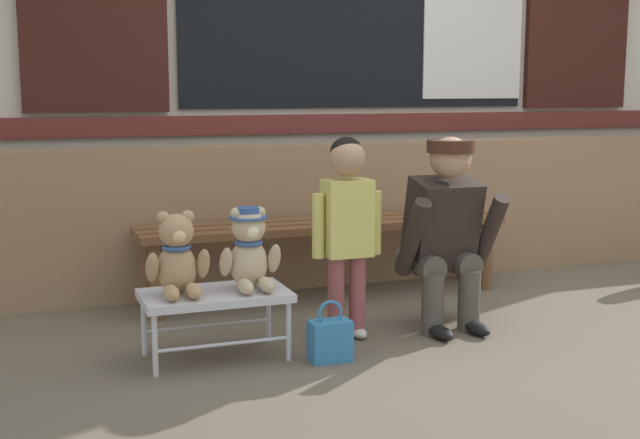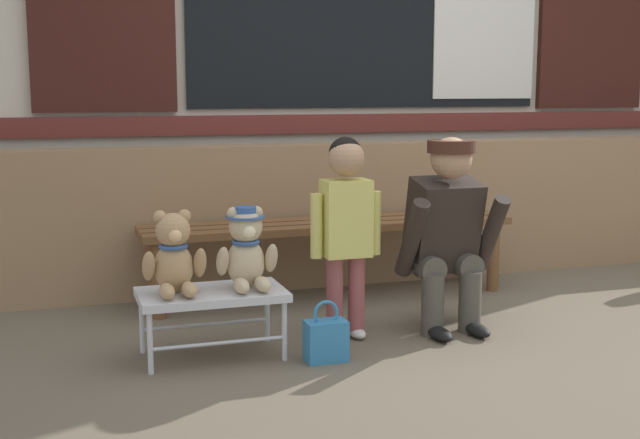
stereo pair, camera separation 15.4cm
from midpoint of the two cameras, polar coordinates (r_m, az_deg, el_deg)
The scene contains 10 objects.
ground_plane at distance 4.10m, azimuth 13.84°, elevation -8.06°, with size 60.00×60.00×0.00m, color brown.
brick_low_wall at distance 5.24m, azimuth 5.78°, elevation 0.61°, with size 6.92×0.25×0.85m, color #997551.
shop_facade at distance 5.69m, azimuth 3.85°, elevation 14.27°, with size 7.07×0.26×3.40m.
wooden_bench_long at distance 4.72m, azimuth 1.53°, elevation -0.92°, with size 2.10×0.40×0.44m.
small_display_bench at distance 3.73m, azimuth -6.19°, elevation -5.32°, with size 0.64×0.36×0.30m.
teddy_bear_plain at distance 3.66m, azimuth -8.70°, elevation -2.48°, with size 0.28×0.26×0.36m.
teddy_bear_with_hat at distance 3.72m, azimuth -3.84°, elevation -2.06°, with size 0.28×0.27×0.36m.
child_standing at distance 3.92m, azimuth 2.89°, elevation 0.27°, with size 0.35×0.18×0.96m.
adult_crouching at distance 4.15m, azimuth 9.66°, elevation -0.91°, with size 0.50×0.49×0.95m.
handbag_on_ground at distance 3.70m, azimuth 1.61°, elevation -8.14°, with size 0.18×0.11×0.27m.
Camera 2 is at (-2.04, -3.34, 1.18)m, focal length 47.17 mm.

